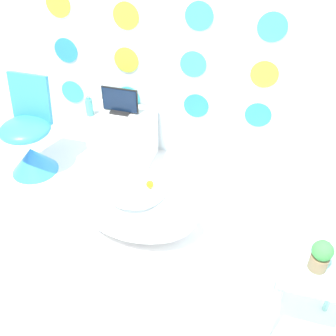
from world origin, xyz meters
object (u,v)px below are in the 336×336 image
bathtub (138,208)px  vase (89,107)px  chair (30,144)px  potted_plant_left (321,255)px  tv (120,102)px

bathtub → vase: bearing=133.6°
chair → potted_plant_left: 2.64m
tv → potted_plant_left: bearing=-38.6°
tv → vase: size_ratio=1.88×
bathtub → potted_plant_left: 1.40m
bathtub → tv: 1.07m
vase → potted_plant_left: potted_plant_left is taller
tv → potted_plant_left: size_ratio=1.73×
potted_plant_left → tv: bearing=141.4°
vase → potted_plant_left: size_ratio=0.92×
bathtub → tv: (-0.47, 0.88, 0.38)m
bathtub → potted_plant_left: bearing=-21.4°
chair → tv: chair is taller
bathtub → chair: chair is taller
tv → potted_plant_left: (1.71, -1.37, 0.06)m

